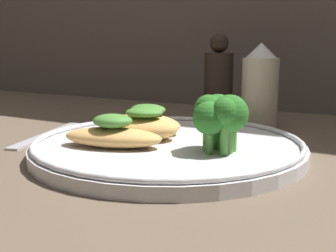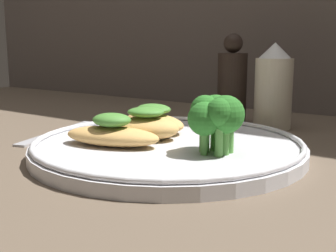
{
  "view_description": "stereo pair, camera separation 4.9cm",
  "coord_description": "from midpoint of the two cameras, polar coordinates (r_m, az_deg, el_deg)",
  "views": [
    {
      "loc": [
        23.78,
        -41.77,
        12.51
      ],
      "look_at": [
        0.0,
        0.0,
        3.4
      ],
      "focal_mm": 45.0,
      "sensor_mm": 36.0,
      "label": 1
    },
    {
      "loc": [
        27.9,
        -39.14,
        12.51
      ],
      "look_at": [
        0.0,
        0.0,
        3.4
      ],
      "focal_mm": 45.0,
      "sensor_mm": 36.0,
      "label": 2
    }
  ],
  "objects": [
    {
      "name": "ground_plane",
      "position": [
        0.5,
        -2.82,
        -4.45
      ],
      "size": [
        180.0,
        180.0,
        1.0
      ],
      "primitive_type": "cube",
      "color": "brown"
    },
    {
      "name": "plate",
      "position": [
        0.49,
        -2.84,
        -2.77
      ],
      "size": [
        31.77,
        31.77,
        2.0
      ],
      "color": "silver",
      "rests_on": "ground_plane"
    },
    {
      "name": "grilled_meat_front",
      "position": [
        0.48,
        -10.4,
        -1.16
      ],
      "size": [
        12.22,
        7.74,
        3.74
      ],
      "color": "tan",
      "rests_on": "plate"
    },
    {
      "name": "grilled_meat_middle",
      "position": [
        0.51,
        -6.12,
        -0.1
      ],
      "size": [
        9.49,
        7.88,
        3.94
      ],
      "color": "tan",
      "rests_on": "plate"
    },
    {
      "name": "grilled_meat_back",
      "position": [
        0.56,
        -5.2,
        0.77
      ],
      "size": [
        11.99,
        8.37,
        3.58
      ],
      "color": "tan",
      "rests_on": "plate"
    },
    {
      "name": "broccoli_bunch",
      "position": [
        0.44,
        4.01,
        1.55
      ],
      "size": [
        5.89,
        6.54,
        6.23
      ],
      "color": "#569942",
      "rests_on": "plate"
    },
    {
      "name": "sauce_bottle",
      "position": [
        0.67,
        10.32,
        5.23
      ],
      "size": [
        5.7,
        5.7,
        13.11
      ],
      "color": "beige",
      "rests_on": "ground_plane"
    },
    {
      "name": "pepper_grinder",
      "position": [
        0.7,
        4.84,
        5.74
      ],
      "size": [
        4.73,
        4.73,
        14.56
      ],
      "color": "black",
      "rests_on": "ground_plane"
    },
    {
      "name": "fork",
      "position": [
        0.63,
        -18.17,
        -1.04
      ],
      "size": [
        6.91,
        17.78,
        0.6
      ],
      "color": "#B2B2B7",
      "rests_on": "ground_plane"
    }
  ]
}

